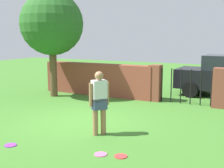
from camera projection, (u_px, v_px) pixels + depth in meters
ground_plane at (80, 120)px, 8.74m from camera, size 40.00×40.00×0.00m
brick_wall at (97, 79)px, 12.46m from camera, size 4.99×0.50×1.34m
tree at (52, 24)px, 11.81m from camera, size 2.55×2.55×4.27m
person at (99, 100)px, 7.31m from camera, size 0.39×0.45×1.62m
fence_gate at (186, 85)px, 10.74m from camera, size 2.80×0.44×1.40m
frisbee_red at (121, 156)px, 6.06m from camera, size 0.27×0.27×0.02m
frisbee_pink at (101, 154)px, 6.16m from camera, size 0.27×0.27×0.02m
frisbee_purple at (11, 145)px, 6.68m from camera, size 0.27×0.27×0.02m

